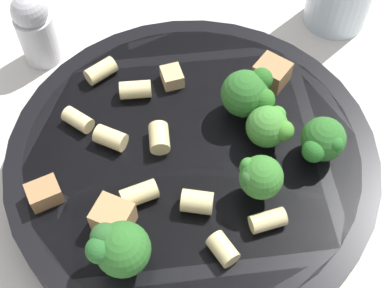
# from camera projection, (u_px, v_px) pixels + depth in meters

# --- Properties ---
(ground_plane) EXTENTS (2.00, 2.00, 0.00)m
(ground_plane) POSITION_uv_depth(u_px,v_px,m) (192.00, 177.00, 0.46)
(ground_plane) COLOR beige
(pasta_bowl) EXTENTS (0.30, 0.30, 0.04)m
(pasta_bowl) POSITION_uv_depth(u_px,v_px,m) (192.00, 162.00, 0.44)
(pasta_bowl) COLOR black
(pasta_bowl) RESTS_ON ground_plane
(broccoli_floret_0) EXTENTS (0.04, 0.04, 0.05)m
(broccoli_floret_0) POSITION_uv_depth(u_px,v_px,m) (119.00, 248.00, 0.35)
(broccoli_floret_0) COLOR #84AD60
(broccoli_floret_0) RESTS_ON pasta_bowl
(broccoli_floret_1) EXTENTS (0.03, 0.03, 0.04)m
(broccoli_floret_1) POSITION_uv_depth(u_px,v_px,m) (259.00, 177.00, 0.38)
(broccoli_floret_1) COLOR #9EC175
(broccoli_floret_1) RESTS_ON pasta_bowl
(broccoli_floret_2) EXTENTS (0.03, 0.04, 0.04)m
(broccoli_floret_2) POSITION_uv_depth(u_px,v_px,m) (323.00, 141.00, 0.41)
(broccoli_floret_2) COLOR #93B766
(broccoli_floret_2) RESTS_ON pasta_bowl
(broccoli_floret_3) EXTENTS (0.04, 0.03, 0.04)m
(broccoli_floret_3) POSITION_uv_depth(u_px,v_px,m) (269.00, 127.00, 0.41)
(broccoli_floret_3) COLOR #93B766
(broccoli_floret_3) RESTS_ON pasta_bowl
(broccoli_floret_4) EXTENTS (0.04, 0.04, 0.04)m
(broccoli_floret_4) POSITION_uv_depth(u_px,v_px,m) (249.00, 92.00, 0.43)
(broccoli_floret_4) COLOR #9EC175
(broccoli_floret_4) RESTS_ON pasta_bowl
(rigatoni_0) EXTENTS (0.03, 0.02, 0.02)m
(rigatoni_0) POSITION_uv_depth(u_px,v_px,m) (110.00, 138.00, 0.42)
(rigatoni_0) COLOR beige
(rigatoni_0) RESTS_ON pasta_bowl
(rigatoni_1) EXTENTS (0.03, 0.03, 0.01)m
(rigatoni_1) POSITION_uv_depth(u_px,v_px,m) (268.00, 220.00, 0.38)
(rigatoni_1) COLOR beige
(rigatoni_1) RESTS_ON pasta_bowl
(rigatoni_2) EXTENTS (0.03, 0.02, 0.01)m
(rigatoni_2) POSITION_uv_depth(u_px,v_px,m) (77.00, 122.00, 0.43)
(rigatoni_2) COLOR beige
(rigatoni_2) RESTS_ON pasta_bowl
(rigatoni_3) EXTENTS (0.02, 0.03, 0.02)m
(rigatoni_3) POSITION_uv_depth(u_px,v_px,m) (161.00, 134.00, 0.43)
(rigatoni_3) COLOR beige
(rigatoni_3) RESTS_ON pasta_bowl
(rigatoni_4) EXTENTS (0.03, 0.03, 0.01)m
(rigatoni_4) POSITION_uv_depth(u_px,v_px,m) (101.00, 71.00, 0.46)
(rigatoni_4) COLOR beige
(rigatoni_4) RESTS_ON pasta_bowl
(rigatoni_5) EXTENTS (0.03, 0.03, 0.01)m
(rigatoni_5) POSITION_uv_depth(u_px,v_px,m) (139.00, 194.00, 0.40)
(rigatoni_5) COLOR beige
(rigatoni_5) RESTS_ON pasta_bowl
(rigatoni_6) EXTENTS (0.03, 0.02, 0.02)m
(rigatoni_6) POSITION_uv_depth(u_px,v_px,m) (197.00, 202.00, 0.39)
(rigatoni_6) COLOR beige
(rigatoni_6) RESTS_ON pasta_bowl
(rigatoni_7) EXTENTS (0.03, 0.02, 0.02)m
(rigatoni_7) POSITION_uv_depth(u_px,v_px,m) (135.00, 90.00, 0.45)
(rigatoni_7) COLOR beige
(rigatoni_7) RESTS_ON pasta_bowl
(rigatoni_8) EXTENTS (0.03, 0.03, 0.01)m
(rigatoni_8) POSITION_uv_depth(u_px,v_px,m) (223.00, 249.00, 0.37)
(rigatoni_8) COLOR beige
(rigatoni_8) RESTS_ON pasta_bowl
(chicken_chunk_0) EXTENTS (0.03, 0.03, 0.02)m
(chicken_chunk_0) POSITION_uv_depth(u_px,v_px,m) (272.00, 73.00, 0.46)
(chicken_chunk_0) COLOR #A87A4C
(chicken_chunk_0) RESTS_ON pasta_bowl
(chicken_chunk_1) EXTENTS (0.03, 0.03, 0.02)m
(chicken_chunk_1) POSITION_uv_depth(u_px,v_px,m) (44.00, 193.00, 0.40)
(chicken_chunk_1) COLOR #A87A4C
(chicken_chunk_1) RESTS_ON pasta_bowl
(chicken_chunk_2) EXTENTS (0.03, 0.03, 0.02)m
(chicken_chunk_2) POSITION_uv_depth(u_px,v_px,m) (113.00, 217.00, 0.38)
(chicken_chunk_2) COLOR tan
(chicken_chunk_2) RESTS_ON pasta_bowl
(chicken_chunk_3) EXTENTS (0.02, 0.03, 0.01)m
(chicken_chunk_3) POSITION_uv_depth(u_px,v_px,m) (172.00, 77.00, 0.46)
(chicken_chunk_3) COLOR tan
(chicken_chunk_3) RESTS_ON pasta_bowl
(pepper_shaker) EXTENTS (0.04, 0.04, 0.08)m
(pepper_shaker) POSITION_uv_depth(u_px,v_px,m) (35.00, 29.00, 0.51)
(pepper_shaker) COLOR silver
(pepper_shaker) RESTS_ON ground_plane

